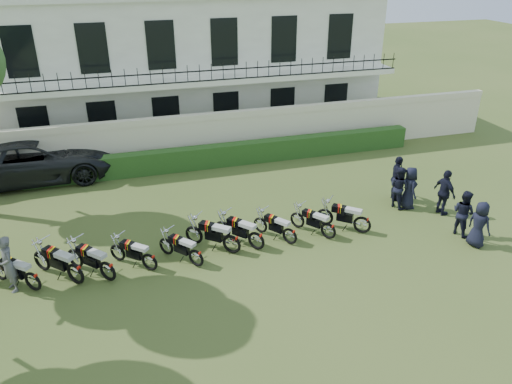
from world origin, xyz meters
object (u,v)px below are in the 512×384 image
officer_4 (399,187)px  inspector (8,264)px  motorcycle_5 (232,240)px  motorcycle_9 (363,221)px  motorcycle_0 (32,277)px  officer_5 (397,179)px  motorcycle_6 (256,237)px  officer_1 (463,213)px  motorcycle_7 (290,232)px  motorcycle_1 (75,269)px  motorcycle_8 (329,227)px  officer_0 (479,224)px  suv (35,159)px  motorcycle_4 (196,254)px  officer_2 (445,193)px  officer_3 (409,188)px  motorcycle_3 (149,258)px  motorcycle_2 (107,267)px

officer_4 → inspector: bearing=79.4°
motorcycle_5 → officer_4: officer_4 is taller
motorcycle_9 → motorcycle_0: bearing=133.0°
motorcycle_9 → officer_5: 3.25m
motorcycle_6 → officer_1: size_ratio=0.95×
motorcycle_7 → motorcycle_1: bearing=146.7°
motorcycle_8 → officer_0: bearing=-57.6°
suv → officer_5: (13.86, -6.19, -0.00)m
motorcycle_4 → officer_4: officer_4 is taller
motorcycle_1 → officer_2: size_ratio=0.88×
motorcycle_4 → officer_5: size_ratio=0.79×
motorcycle_4 → inspector: (-5.38, 0.36, 0.42)m
motorcycle_4 → officer_1: officer_1 is taller
officer_0 → officer_1: officer_1 is taller
officer_3 → motorcycle_8: bearing=115.4°
motorcycle_7 → motorcycle_9: size_ratio=0.98×
motorcycle_5 → officer_5: 7.48m
motorcycle_8 → motorcycle_4: bearing=148.2°
suv → motorcycle_1: bearing=-170.9°
officer_0 → officer_3: (-0.70, 3.12, 0.02)m
motorcycle_5 → officer_5: officer_5 is taller
motorcycle_0 → officer_4: bearing=-42.4°
officer_1 → officer_4: bearing=7.7°
officer_1 → officer_2: bearing=-25.3°
motorcycle_1 → motorcycle_3: bearing=-42.5°
motorcycle_0 → motorcycle_4: 4.79m
officer_0 → motorcycle_2: bearing=65.8°
motorcycle_9 → officer_5: (2.50, 2.03, 0.42)m
motorcycle_3 → motorcycle_6: bearing=-44.0°
motorcycle_8 → officer_1: (4.61, -0.98, 0.37)m
motorcycle_9 → motorcycle_3: bearing=133.1°
motorcycle_3 → officer_2: (10.97, 0.65, 0.43)m
motorcycle_0 → officer_0: bearing=-56.3°
motorcycle_1 → officer_0: bearing=-51.4°
officer_2 → motorcycle_7: bearing=87.3°
officer_5 → motorcycle_0: bearing=119.7°
motorcycle_9 → motorcycle_2: bearing=134.1°
motorcycle_1 → motorcycle_8: size_ratio=1.02×
motorcycle_0 → motorcycle_2: motorcycle_2 is taller
officer_0 → motorcycle_7: bearing=55.5°
motorcycle_5 → officer_3: (7.33, 1.27, 0.31)m
motorcycle_3 → inspector: size_ratio=0.81×
motorcycle_8 → suv: (-10.07, 8.23, 0.46)m
motorcycle_0 → officer_2: officer_2 is taller
motorcycle_1 → officer_5: size_ratio=0.85×
motorcycle_7 → officer_3: officer_3 is taller
officer_3 → officer_4: officer_3 is taller
motorcycle_4 → officer_3: 8.77m
motorcycle_7 → motorcycle_9: 2.68m
motorcycle_1 → officer_1: 12.90m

